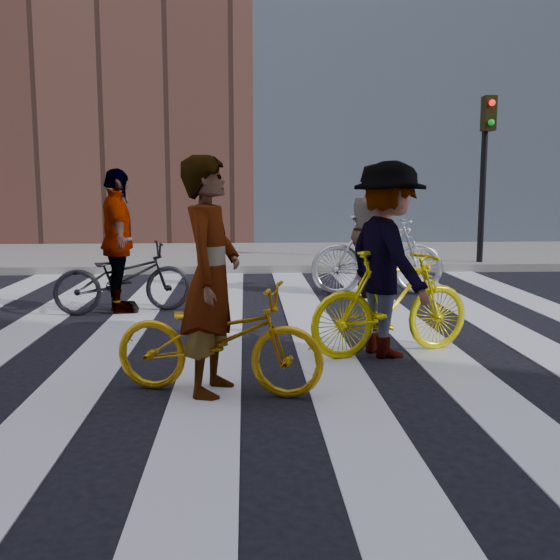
{
  "coord_description": "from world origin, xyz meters",
  "views": [
    {
      "loc": [
        -0.23,
        -7.24,
        1.64
      ],
      "look_at": [
        0.17,
        0.3,
        0.55
      ],
      "focal_mm": 42.0,
      "sensor_mm": 36.0,
      "label": 1
    }
  ],
  "objects": [
    {
      "name": "rider_mid",
      "position": [
        1.71,
        2.48,
        0.98
      ],
      "size": [
        0.74,
        0.95,
        1.96
      ],
      "primitive_type": "imported",
      "rotation": [
        0.0,
        0.0,
        1.57
      ],
      "color": "slate",
      "rests_on": "ground"
    },
    {
      "name": "bike_dark_rear",
      "position": [
        -1.82,
        1.27,
        0.46
      ],
      "size": [
        1.85,
        1.07,
        0.92
      ],
      "primitive_type": "imported",
      "rotation": [
        0.0,
        0.0,
        1.85
      ],
      "color": "black",
      "rests_on": "ground"
    },
    {
      "name": "zebra_crosswalk",
      "position": [
        0.0,
        0.0,
        0.01
      ],
      "size": [
        8.25,
        10.0,
        0.01
      ],
      "color": "silver",
      "rests_on": "ground"
    },
    {
      "name": "ground",
      "position": [
        0.0,
        0.0,
        0.0
      ],
      "size": [
        100.0,
        100.0,
        0.0
      ],
      "primitive_type": "plane",
      "color": "black",
      "rests_on": "ground"
    },
    {
      "name": "rider_right",
      "position": [
        1.14,
        -1.05,
        0.94
      ],
      "size": [
        1.03,
        1.37,
        1.88
      ],
      "primitive_type": "imported",
      "rotation": [
        0.0,
        0.0,
        1.88
      ],
      "color": "slate",
      "rests_on": "ground"
    },
    {
      "name": "rider_rear",
      "position": [
        -1.87,
        1.27,
        0.93
      ],
      "size": [
        0.74,
        1.18,
        1.86
      ],
      "primitive_type": "imported",
      "rotation": [
        0.0,
        0.0,
        1.85
      ],
      "color": "slate",
      "rests_on": "ground"
    },
    {
      "name": "traffic_signal",
      "position": [
        4.4,
        5.32,
        2.28
      ],
      "size": [
        0.22,
        0.42,
        3.33
      ],
      "color": "black",
      "rests_on": "ground"
    },
    {
      "name": "bike_silver_mid",
      "position": [
        1.76,
        2.48,
        0.6
      ],
      "size": [
        2.01,
        0.58,
        1.21
      ],
      "primitive_type": "imported",
      "rotation": [
        0.0,
        0.0,
        1.57
      ],
      "color": "silver",
      "rests_on": "ground"
    },
    {
      "name": "rider_left",
      "position": [
        -0.5,
        -2.16,
        0.94
      ],
      "size": [
        0.61,
        0.77,
        1.88
      ],
      "primitive_type": "imported",
      "rotation": [
        0.0,
        0.0,
        1.32
      ],
      "color": "slate",
      "rests_on": "ground"
    },
    {
      "name": "bike_yellow_right",
      "position": [
        1.19,
        -1.05,
        0.52
      ],
      "size": [
        1.78,
        0.98,
        1.03
      ],
      "primitive_type": "imported",
      "rotation": [
        0.0,
        0.0,
        1.88
      ],
      "color": "yellow",
      "rests_on": "ground"
    },
    {
      "name": "bike_yellow_left",
      "position": [
        -0.45,
        -2.16,
        0.44
      ],
      "size": [
        1.78,
        0.99,
        0.89
      ],
      "primitive_type": "imported",
      "rotation": [
        0.0,
        0.0,
        1.32
      ],
      "color": "#DB9C0C",
      "rests_on": "ground"
    },
    {
      "name": "sidewalk_far",
      "position": [
        0.0,
        7.5,
        0.07
      ],
      "size": [
        100.0,
        5.0,
        0.15
      ],
      "primitive_type": "cube",
      "color": "gray",
      "rests_on": "ground"
    }
  ]
}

